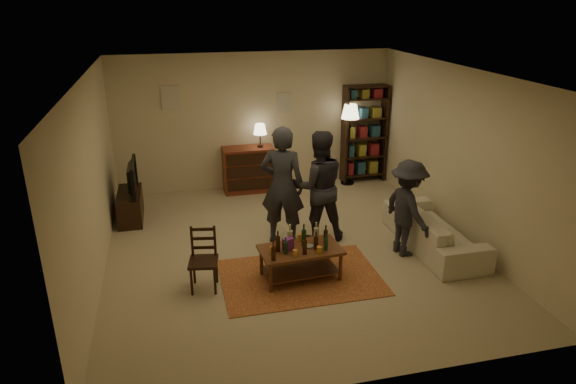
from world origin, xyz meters
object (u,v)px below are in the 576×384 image
object	(u,v)px
dining_chair	(204,257)
dresser	(249,168)
coffee_table	(300,252)
bookshelf	(364,133)
sofa	(434,229)
tv_stand	(130,199)
floor_lamp	(350,117)
person_left	(282,186)
person_right	(318,186)
person_by_sofa	(407,208)

from	to	relation	value
dining_chair	dresser	bearing A→B (deg)	81.19
coffee_table	bookshelf	distance (m)	4.34
coffee_table	sofa	size ratio (longest dim) A/B	0.56
tv_stand	sofa	world-z (taller)	tv_stand
dresser	sofa	distance (m)	3.93
dining_chair	sofa	size ratio (longest dim) A/B	0.42
coffee_table	sofa	bearing A→B (deg)	10.92
dining_chair	floor_lamp	size ratio (longest dim) A/B	0.52
dresser	bookshelf	xyz separation A→B (m)	(2.44, 0.07, 0.56)
floor_lamp	tv_stand	bearing A→B (deg)	-168.88
tv_stand	floor_lamp	size ratio (longest dim) A/B	0.63
person_left	floor_lamp	bearing A→B (deg)	-105.18
floor_lamp	sofa	bearing A→B (deg)	-83.98
sofa	person_right	size ratio (longest dim) A/B	1.16
bookshelf	coffee_table	bearing A→B (deg)	-122.63
floor_lamp	person_by_sofa	world-z (taller)	floor_lamp
coffee_table	person_right	bearing A→B (deg)	62.78
dresser	person_left	bearing A→B (deg)	-86.56
dresser	person_by_sofa	bearing A→B (deg)	-59.87
dining_chair	person_right	xyz separation A→B (m)	(1.91, 1.08, 0.44)
sofa	bookshelf	bearing A→B (deg)	-0.82
floor_lamp	bookshelf	bearing A→B (deg)	19.48
bookshelf	tv_stand	bearing A→B (deg)	-168.20
sofa	person_left	distance (m)	2.45
tv_stand	person_right	distance (m)	3.36
person_left	person_right	world-z (taller)	person_left
coffee_table	floor_lamp	xyz separation A→B (m)	(1.95, 3.49, 1.01)
dresser	person_by_sofa	xyz separation A→B (m)	(1.86, -3.21, 0.27)
person_left	tv_stand	bearing A→B (deg)	-6.77
coffee_table	person_by_sofa	xyz separation A→B (m)	(1.74, 0.35, 0.34)
dining_chair	person_by_sofa	distance (m)	3.07
floor_lamp	person_left	bearing A→B (deg)	-129.81
tv_stand	person_left	distance (m)	2.86
dresser	person_left	world-z (taller)	person_left
dining_chair	sofa	world-z (taller)	dining_chair
coffee_table	person_right	xyz separation A→B (m)	(0.60, 1.16, 0.49)
dresser	person_right	bearing A→B (deg)	-73.23
tv_stand	person_by_sofa	xyz separation A→B (m)	(4.11, -2.29, 0.36)
floor_lamp	sofa	size ratio (longest dim) A/B	0.80
person_right	dresser	bearing A→B (deg)	-69.81
coffee_table	person_by_sofa	world-z (taller)	person_by_sofa
floor_lamp	person_left	size ratio (longest dim) A/B	0.88
coffee_table	tv_stand	size ratio (longest dim) A/B	1.10
bookshelf	person_left	bearing A→B (deg)	-133.22
tv_stand	bookshelf	distance (m)	4.84
coffee_table	person_left	distance (m)	1.30
dresser	bookshelf	distance (m)	2.50
tv_stand	person_left	bearing A→B (deg)	-31.40
person_left	person_by_sofa	world-z (taller)	person_left
person_left	person_by_sofa	xyz separation A→B (m)	(1.72, -0.83, -0.21)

